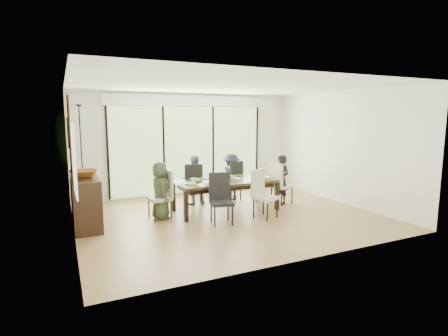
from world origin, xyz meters
name	(u,v)px	position (x,y,z in m)	size (l,w,h in m)	color
floor	(229,217)	(0.00, 0.00, -0.01)	(6.00, 5.00, 0.01)	brown
ceiling	(229,85)	(0.00, 0.00, 2.71)	(6.00, 5.00, 0.01)	white
wall_back	(189,144)	(0.00, 2.51, 1.35)	(6.00, 0.02, 2.70)	silver
wall_front	(307,169)	(0.00, -2.51, 1.35)	(6.00, 0.02, 2.70)	beige
wall_left	(69,160)	(-3.01, 0.00, 1.35)	(0.02, 5.00, 2.70)	beige
wall_right	(341,147)	(3.01, 0.00, 1.35)	(0.02, 5.00, 2.70)	silver
glass_doors	(189,150)	(0.00, 2.47, 1.20)	(4.20, 0.02, 2.30)	#598C3F
blinds_header	(189,101)	(0.00, 2.46, 2.50)	(4.40, 0.06, 0.28)	white
mullion_a	(108,153)	(-2.10, 2.46, 1.20)	(0.05, 0.04, 2.30)	black
mullion_b	(164,151)	(-0.70, 2.46, 1.20)	(0.05, 0.04, 2.30)	black
mullion_c	(213,149)	(0.70, 2.46, 1.20)	(0.05, 0.04, 2.30)	black
mullion_d	(257,147)	(2.10, 2.46, 1.20)	(0.05, 0.04, 2.30)	black
side_window	(74,159)	(-2.97, -1.20, 1.50)	(0.02, 0.90, 1.00)	#8CAD7F
deck	(179,189)	(0.00, 3.40, -0.05)	(6.00, 1.80, 0.10)	brown
rail_top	(171,166)	(0.00, 4.20, 0.55)	(6.00, 0.08, 0.06)	brown
foliage_left	(106,137)	(-1.80, 5.20, 1.44)	(3.20, 3.20, 3.20)	#14380F
foliage_mid	(168,125)	(0.40, 5.80, 1.80)	(4.00, 4.00, 4.00)	#14380F
foliage_right	(223,140)	(2.20, 5.00, 1.26)	(2.80, 2.80, 2.80)	#14380F
foliage_far	(136,130)	(-0.60, 6.50, 1.62)	(3.60, 3.60, 3.60)	#14380F
table_top	(226,182)	(0.14, 0.47, 0.66)	(2.19, 1.00, 0.05)	black
table_apron	(226,185)	(0.14, 0.47, 0.57)	(2.01, 0.82, 0.09)	black
table_leg_fl	(186,206)	(-0.94, 0.04, 0.31)	(0.08, 0.08, 0.63)	black
table_leg_fr	(277,196)	(1.22, 0.04, 0.31)	(0.08, 0.08, 0.63)	black
table_leg_bl	(173,197)	(-0.94, 0.90, 0.31)	(0.08, 0.08, 0.63)	black
table_leg_br	(258,189)	(1.22, 0.90, 0.31)	(0.08, 0.08, 0.63)	black
chair_left_end	(159,195)	(-1.36, 0.47, 0.50)	(0.42, 0.42, 1.00)	beige
chair_right_end	(282,183)	(1.64, 0.47, 0.50)	(0.42, 0.42, 1.00)	silver
chair_far_left	(193,184)	(-0.31, 1.32, 0.50)	(0.42, 0.42, 1.00)	black
chair_far_right	(231,180)	(0.69, 1.32, 0.50)	(0.42, 0.42, 1.00)	black
chair_near_left	(222,199)	(-0.36, -0.40, 0.50)	(0.42, 0.42, 1.00)	black
chair_near_right	(266,194)	(0.64, -0.40, 0.50)	(0.42, 0.42, 1.00)	silver
person_left_end	(160,191)	(-1.34, 0.47, 0.59)	(0.55, 0.35, 1.18)	#3D4931
person_right_end	(281,180)	(1.62, 0.47, 0.59)	(0.55, 0.35, 1.18)	black
person_far_left	(194,180)	(-0.31, 1.30, 0.59)	(0.55, 0.35, 1.18)	#7084A2
person_far_right	(231,177)	(0.69, 1.30, 0.59)	(0.55, 0.35, 1.18)	#271E2D
placemat_left	(185,184)	(-0.81, 0.47, 0.69)	(0.40, 0.29, 0.01)	#88BF44
placemat_right	(262,177)	(1.09, 0.47, 0.69)	(0.40, 0.29, 0.01)	#A3C145
placemat_far_l	(200,179)	(-0.31, 0.87, 0.69)	(0.40, 0.29, 0.01)	#8AA73B
placemat_far_r	(239,176)	(0.69, 0.87, 0.69)	(0.40, 0.29, 0.01)	#8BC446
placemat_paper	(208,185)	(-0.41, 0.17, 0.69)	(0.40, 0.29, 0.01)	white
tablet_far_l	(205,179)	(-0.21, 0.82, 0.70)	(0.24, 0.16, 0.01)	black
tablet_far_r	(238,176)	(0.64, 0.82, 0.69)	(0.22, 0.16, 0.01)	black
papers	(254,178)	(0.84, 0.42, 0.69)	(0.27, 0.20, 0.00)	white
platter_base	(208,184)	(-0.41, 0.17, 0.70)	(0.24, 0.24, 0.02)	white
platter_snacks	(208,183)	(-0.41, 0.17, 0.72)	(0.18, 0.18, 0.01)	orange
vase	(227,177)	(0.19, 0.52, 0.74)	(0.07, 0.07, 0.11)	silver
hyacinth_stems	(227,173)	(0.19, 0.52, 0.85)	(0.04, 0.04, 0.15)	#337226
hyacinth_blooms	(227,169)	(0.19, 0.52, 0.94)	(0.10, 0.10, 0.10)	#515ECA
laptop	(191,184)	(-0.71, 0.37, 0.70)	(0.30, 0.19, 0.02)	silver
cup_a	(194,180)	(-0.56, 0.62, 0.73)	(0.11, 0.11, 0.09)	white
cup_b	(234,179)	(0.29, 0.37, 0.73)	(0.09, 0.09, 0.08)	white
cup_c	(255,175)	(0.94, 0.57, 0.73)	(0.11, 0.11, 0.09)	white
book	(235,179)	(0.39, 0.52, 0.69)	(0.15, 0.20, 0.02)	white
sideboard	(85,200)	(-2.76, 0.74, 0.48)	(0.48, 1.70, 0.96)	black
bowl	(84,173)	(-2.76, 0.64, 1.02)	(0.51, 0.51, 0.12)	brown
candlestick_base	(83,172)	(-2.76, 1.09, 0.98)	(0.11, 0.11, 0.04)	black
candlestick_shaft	(81,139)	(-2.76, 1.09, 1.65)	(0.03, 0.03, 1.33)	black
candlestick_pan	(79,105)	(-2.76, 1.09, 2.31)	(0.11, 0.11, 0.03)	black
candle	(78,102)	(-2.76, 1.09, 2.37)	(0.04, 0.04, 0.11)	silver
tapestry	(70,138)	(-2.97, 0.40, 1.70)	(0.02, 1.00, 1.50)	#973515
art_frame	(68,133)	(-2.97, 1.70, 1.75)	(0.03, 0.55, 0.65)	black
art_canvas	(69,133)	(-2.95, 1.70, 1.75)	(0.01, 0.45, 0.55)	#18444E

